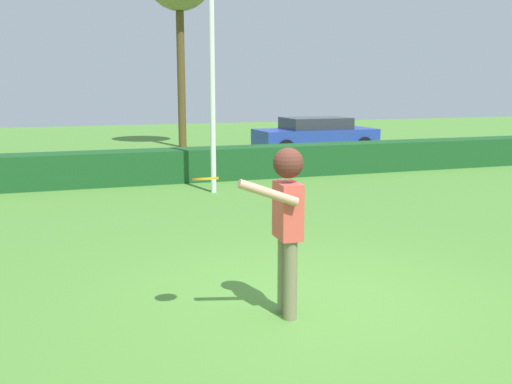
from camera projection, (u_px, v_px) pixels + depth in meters
ground_plane at (313, 304)px, 6.54m from camera, size 60.00×60.00×0.00m
person at (287, 212)px, 6.03m from camera, size 0.76×0.56×1.78m
frisbee at (205, 179)px, 5.62m from camera, size 0.25×0.25×0.06m
lamppost at (212, 37)px, 12.67m from camera, size 0.24×0.24×6.14m
hedge_row at (166, 166)px, 14.65m from camera, size 24.28×0.90×0.80m
parked_car_blue at (315, 134)px, 20.66m from camera, size 4.23×1.87×1.25m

